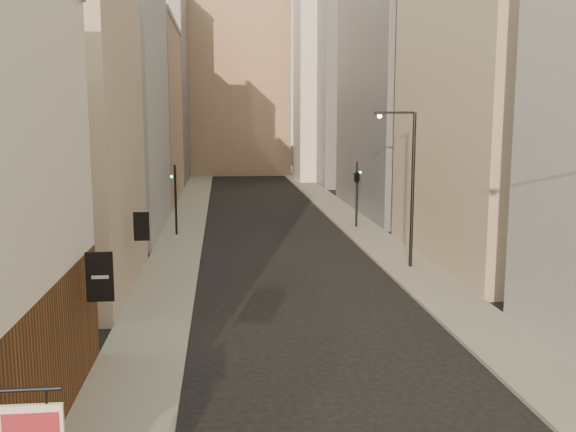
# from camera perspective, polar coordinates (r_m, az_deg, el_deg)

# --- Properties ---
(sidewalk_left) EXTENTS (3.00, 140.00, 0.15)m
(sidewalk_left) POSITION_cam_1_polar(r_m,az_deg,el_deg) (60.51, -8.52, 0.94)
(sidewalk_left) COLOR gray
(sidewalk_left) RESTS_ON ground
(sidewalk_right) EXTENTS (3.00, 140.00, 0.15)m
(sidewalk_right) POSITION_cam_1_polar(r_m,az_deg,el_deg) (61.28, 3.71, 1.12)
(sidewalk_right) COLOR gray
(sidewalk_right) RESTS_ON ground
(left_bldg_beige) EXTENTS (8.00, 12.00, 16.00)m
(left_bldg_beige) POSITION_cam_1_polar(r_m,az_deg,el_deg) (31.99, -21.21, 7.74)
(left_bldg_beige) COLOR tan
(left_bldg_beige) RESTS_ON ground
(left_bldg_grey) EXTENTS (8.00, 16.00, 20.00)m
(left_bldg_grey) POSITION_cam_1_polar(r_m,az_deg,el_deg) (47.65, -16.25, 10.56)
(left_bldg_grey) COLOR gray
(left_bldg_grey) RESTS_ON ground
(left_bldg_tan) EXTENTS (8.00, 18.00, 17.00)m
(left_bldg_tan) POSITION_cam_1_polar(r_m,az_deg,el_deg) (65.41, -13.37, 8.79)
(left_bldg_tan) COLOR #8D6C51
(left_bldg_tan) RESTS_ON ground
(left_bldg_wingrid) EXTENTS (8.00, 20.00, 24.00)m
(left_bldg_wingrid) POSITION_cam_1_polar(r_m,az_deg,el_deg) (85.37, -11.71, 11.15)
(left_bldg_wingrid) COLOR gray
(left_bldg_wingrid) RESTS_ON ground
(right_bldg_beige) EXTENTS (8.00, 16.00, 20.00)m
(right_bldg_beige) POSITION_cam_1_polar(r_m,az_deg,el_deg) (38.27, 18.62, 10.96)
(right_bldg_beige) COLOR tan
(right_bldg_beige) RESTS_ON ground
(right_bldg_wingrid) EXTENTS (8.00, 20.00, 26.00)m
(right_bldg_wingrid) POSITION_cam_1_polar(r_m,az_deg,el_deg) (57.26, 10.29, 13.42)
(right_bldg_wingrid) COLOR gray
(right_bldg_wingrid) RESTS_ON ground
(clock_tower) EXTENTS (14.00, 14.00, 44.90)m
(clock_tower) POSITION_cam_1_polar(r_m,az_deg,el_deg) (97.37, -4.43, 14.32)
(clock_tower) COLOR #8D6C51
(clock_tower) RESTS_ON ground
(white_tower) EXTENTS (8.00, 8.00, 41.50)m
(white_tower) POSITION_cam_1_polar(r_m,az_deg,el_deg) (84.63, 3.59, 15.82)
(white_tower) COLOR silver
(white_tower) RESTS_ON ground
(streetlamp_mid) EXTENTS (2.24, 0.30, 8.55)m
(streetlamp_mid) POSITION_cam_1_polar(r_m,az_deg,el_deg) (35.13, 10.68, 3.13)
(streetlamp_mid) COLOR black
(streetlamp_mid) RESTS_ON ground
(traffic_light_left) EXTENTS (0.55, 0.44, 5.00)m
(traffic_light_left) POSITION_cam_1_polar(r_m,az_deg,el_deg) (44.87, -9.99, 2.74)
(traffic_light_left) COLOR black
(traffic_light_left) RESTS_ON ground
(traffic_light_right) EXTENTS (0.86, 0.86, 5.00)m
(traffic_light_right) POSITION_cam_1_polar(r_m,az_deg,el_deg) (47.71, 6.15, 3.58)
(traffic_light_right) COLOR black
(traffic_light_right) RESTS_ON ground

